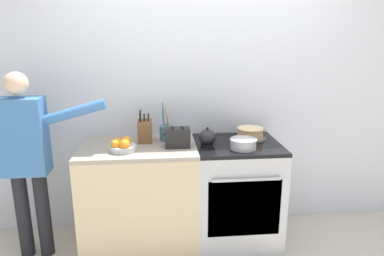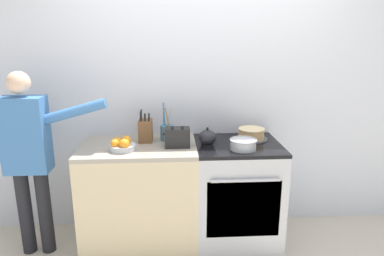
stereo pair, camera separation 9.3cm
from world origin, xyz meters
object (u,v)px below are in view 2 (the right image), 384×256
Objects in this scene: toaster at (177,137)px; person_baker at (28,150)px; stove_range at (236,192)px; knife_block at (145,130)px; utensil_crock at (167,132)px; layer_cake at (251,134)px; fruit_bowl at (122,145)px; tea_kettle at (208,137)px; mixing_bowl at (243,144)px.

toaster is 1.19m from person_baker.
toaster is 0.14× the size of person_baker.
person_baker reaches higher than stove_range.
knife_block is 0.82× the size of utensil_crock.
person_baker is at bearing -178.26° from toaster.
fruit_bowl is at bearing -167.77° from layer_cake.
knife_block is 0.32m from toaster.
person_baker is at bearing -177.13° from stove_range.
fruit_bowl is at bearing -124.88° from knife_block.
layer_cake is 1.12m from fruit_bowl.
tea_kettle is (-0.40, -0.13, 0.02)m from layer_cake.
person_baker reaches higher than toaster.
tea_kettle reaches higher than layer_cake.
person_baker is (-0.92, -0.20, -0.09)m from knife_block.
mixing_bowl reaches higher than stove_range.
layer_cake is 0.67m from toaster.
layer_cake is at bearing 11.35° from person_baker.
fruit_bowl is at bearing -170.33° from toaster.
stove_range is 0.53m from layer_cake.
utensil_crock is at bearing 114.21° from toaster.
toaster is at bearing -31.88° from knife_block.
stove_range is 4.32× the size of fruit_bowl.
tea_kettle is 0.67× the size of knife_block.
person_baker is (-1.84, -0.20, -0.04)m from layer_cake.
tea_kettle reaches higher than mixing_bowl.
layer_cake is at bearing -0.41° from knife_block.
tea_kettle is 1.44m from person_baker.
stove_range is 3.24× the size of layer_cake.
stove_range is at bearing -141.01° from layer_cake.
tea_kettle is 0.84× the size of toaster.
toaster reaches higher than mixing_bowl.
utensil_crock is 0.22× the size of person_baker.
knife_block is at bearing 17.79° from person_baker.
layer_cake is at bearing 17.86° from tea_kettle.
mixing_bowl is 0.80× the size of knife_block.
stove_range is at bearing -8.63° from knife_block.
mixing_bowl is 1.00× the size of toaster.
mixing_bowl is 0.97m from fruit_bowl.
toaster is (-0.52, 0.11, 0.04)m from mixing_bowl.
tea_kettle is 0.12× the size of person_baker.
tea_kettle reaches higher than fruit_bowl.
layer_cake is 0.30m from mixing_bowl.
utensil_crock is 1.59× the size of fruit_bowl.
stove_range is 4.15× the size of mixing_bowl.
utensil_crock is at bearing 166.67° from stove_range.
tea_kettle is 0.26m from toaster.
layer_cake is at bearing 64.48° from mixing_bowl.
person_baker reaches higher than mixing_bowl.
mixing_bowl is at bearing 2.82° from person_baker.
mixing_bowl is 0.68m from utensil_crock.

